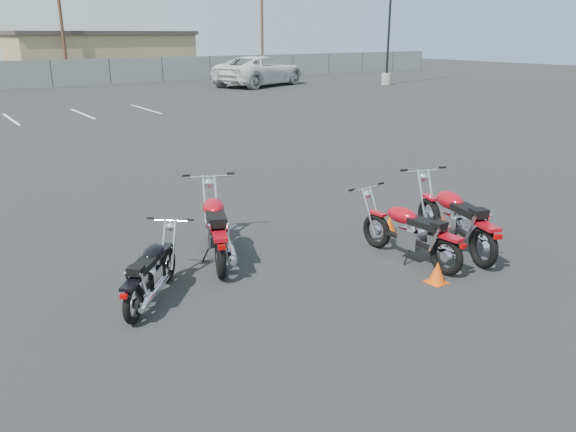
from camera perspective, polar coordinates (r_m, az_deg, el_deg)
ground at (r=8.84m, az=1.11°, el=-5.24°), size 120.00×120.00×0.00m
motorcycle_front_red at (r=9.07m, az=-7.32°, el=-1.19°), size 1.35×2.31×1.15m
motorcycle_second_black at (r=7.85m, az=-13.73°, el=-5.61°), size 1.50×1.60×0.91m
motorcycle_third_red at (r=9.15m, az=12.35°, el=-1.66°), size 0.82×2.12×1.03m
motorcycle_rear_red at (r=9.79m, az=16.68°, el=-0.34°), size 1.20×2.36×1.17m
training_cone_near at (r=10.41m, az=10.25°, el=-0.86°), size 0.29×0.29×0.34m
training_cone_far at (r=11.47m, az=17.26°, el=0.24°), size 0.24×0.24×0.29m
training_cone_extra at (r=8.54m, az=14.93°, el=-5.55°), size 0.27×0.27×0.32m
light_pole_east at (r=41.79m, az=10.15°, el=17.00°), size 0.80×0.70×11.01m
tan_building_east at (r=52.74m, az=-18.62°, el=15.38°), size 14.40×9.40×3.70m
utility_pole_c at (r=46.87m, az=-22.09°, el=18.27°), size 1.80×0.24×9.00m
utility_pole_d at (r=54.76m, az=-2.66°, el=19.28°), size 1.80×0.24×9.00m
white_van at (r=40.47m, az=-2.89°, el=15.34°), size 6.19×9.06×3.19m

